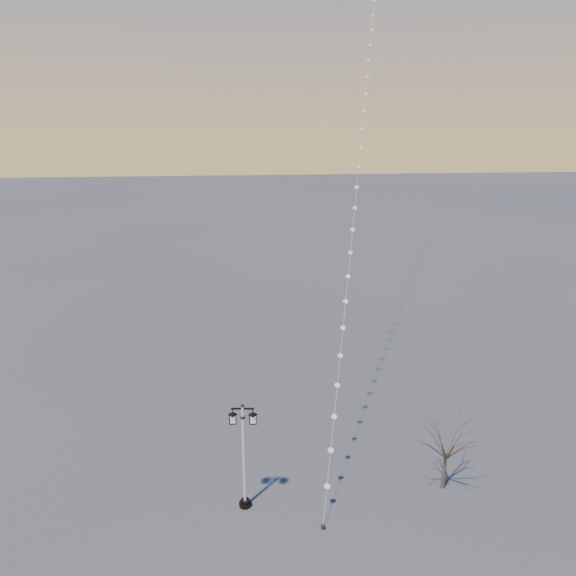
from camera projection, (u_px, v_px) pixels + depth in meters
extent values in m
plane|color=#414241|center=(285.00, 507.00, 27.11)|extent=(300.00, 300.00, 0.00)
cylinder|color=black|center=(245.00, 504.00, 27.22)|extent=(0.63, 0.63, 0.18)
cylinder|color=black|center=(245.00, 501.00, 27.17)|extent=(0.45, 0.45, 0.16)
cylinder|color=silver|center=(244.00, 454.00, 26.32)|extent=(0.15, 0.15, 5.32)
cylinder|color=black|center=(243.00, 417.00, 25.70)|extent=(0.23, 0.23, 0.07)
cube|color=black|center=(243.00, 409.00, 25.56)|extent=(1.08, 0.18, 0.07)
sphere|color=black|center=(242.00, 406.00, 25.51)|extent=(0.16, 0.16, 0.16)
pyramid|color=black|center=(233.00, 412.00, 25.61)|extent=(0.50, 0.50, 0.16)
cube|color=beige|center=(233.00, 418.00, 25.72)|extent=(0.29, 0.29, 0.38)
cube|color=black|center=(233.00, 422.00, 25.79)|extent=(0.34, 0.34, 0.05)
pyramid|color=black|center=(253.00, 412.00, 25.60)|extent=(0.50, 0.50, 0.16)
cube|color=beige|center=(253.00, 418.00, 25.71)|extent=(0.29, 0.29, 0.38)
cube|color=black|center=(253.00, 422.00, 25.78)|extent=(0.34, 0.34, 0.05)
cone|color=#42382C|center=(444.00, 470.00, 28.25)|extent=(0.25, 0.25, 2.09)
cylinder|color=black|center=(323.00, 527.00, 25.73)|extent=(0.19, 0.19, 0.19)
cylinder|color=black|center=(323.00, 526.00, 25.72)|extent=(0.03, 0.03, 0.24)
cone|color=orange|center=(365.00, 92.00, 41.11)|extent=(0.08, 0.08, 0.27)
cylinder|color=white|center=(323.00, 518.00, 25.58)|extent=(0.02, 0.02, 0.77)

